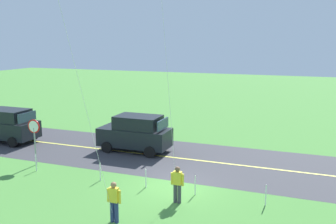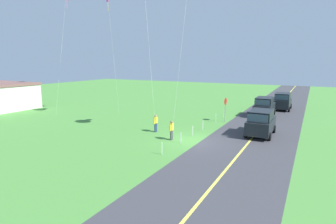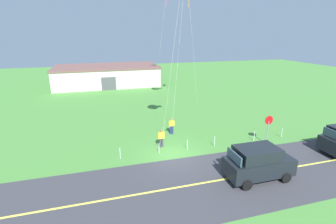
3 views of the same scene
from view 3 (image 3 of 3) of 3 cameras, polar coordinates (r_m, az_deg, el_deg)
name	(u,v)px [view 3 (image 3 of 3)]	position (r m, az deg, el deg)	size (l,w,h in m)	color
ground_plane	(176,156)	(19.46, 1.80, -10.28)	(120.00, 120.00, 0.10)	#478438
asphalt_road	(195,184)	(16.23, 6.27, -16.49)	(120.00, 7.00, 0.00)	#38383D
road_centre_stripe	(195,184)	(16.22, 6.27, -16.48)	(120.00, 0.16, 0.00)	#E5E04C
car_suv_foreground	(258,162)	(17.18, 20.29, -11.02)	(4.40, 2.12, 2.24)	black
stop_sign	(268,124)	(22.34, 22.43, -2.68)	(0.76, 0.08, 2.56)	gray
person_adult_near	(161,138)	(20.40, -1.58, -6.02)	(0.58, 0.22, 1.60)	#3F3F47
person_adult_companion	(172,125)	(23.01, 0.86, -3.17)	(0.58, 0.22, 1.60)	navy
warehouse_distant	(107,75)	(47.08, -14.05, 8.37)	(18.36, 10.20, 3.50)	beige
fence_post_0	(120,153)	(19.14, -11.15, -9.46)	(0.05, 0.05, 0.90)	silver
fence_post_1	(159,148)	(19.55, -2.12, -8.49)	(0.05, 0.05, 0.90)	silver
fence_post_2	(187,145)	(20.19, 4.54, -7.64)	(0.05, 0.05, 0.90)	silver
fence_post_3	(214,141)	(21.10, 10.81, -6.75)	(0.05, 0.05, 0.90)	silver
fence_post_4	(254,136)	(23.01, 19.49, -5.37)	(0.05, 0.05, 0.90)	silver
fence_post_5	(282,133)	(24.76, 25.08, -4.41)	(0.05, 0.05, 0.90)	silver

